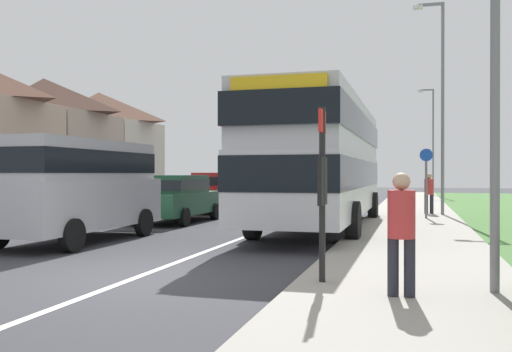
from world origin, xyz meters
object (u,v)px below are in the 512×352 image
(pedestrian_at_stop, at_px, (401,228))
(cycle_route_sign, at_px, (426,180))
(street_lamp_far, at_px, (432,135))
(bus_stop_sign, at_px, (322,182))
(street_lamp_mid, at_px, (440,95))
(parked_car_dark_green, at_px, (175,196))
(parked_car_black, at_px, (254,188))
(parked_van_silver, at_px, (77,182))
(parked_car_red, at_px, (220,191))
(pedestrian_walking_away, at_px, (429,191))
(double_decker_bus, at_px, (322,157))

(pedestrian_at_stop, distance_m, cycle_route_sign, 12.93)
(cycle_route_sign, height_order, street_lamp_far, street_lamp_far)
(pedestrian_at_stop, xyz_separation_m, bus_stop_sign, (-1.10, 0.67, 0.56))
(cycle_route_sign, distance_m, street_lamp_mid, 3.77)
(parked_car_dark_green, bearing_deg, cycle_route_sign, 18.46)
(pedestrian_at_stop, distance_m, bus_stop_sign, 1.41)
(parked_car_dark_green, distance_m, street_lamp_mid, 10.57)
(parked_car_black, relative_size, street_lamp_mid, 0.50)
(parked_van_silver, distance_m, street_lamp_mid, 13.89)
(parked_car_red, xyz_separation_m, street_lamp_far, (9.14, 19.35, 3.48))
(parked_car_red, height_order, street_lamp_mid, street_lamp_mid)
(pedestrian_walking_away, relative_size, street_lamp_far, 0.22)
(double_decker_bus, height_order, parked_car_dark_green, double_decker_bus)
(parked_car_dark_green, height_order, parked_car_black, parked_car_black)
(double_decker_bus, distance_m, pedestrian_walking_away, 6.75)
(parked_car_dark_green, bearing_deg, parked_car_red, 91.94)
(parked_car_black, distance_m, bus_stop_sign, 20.28)
(parked_car_black, xyz_separation_m, pedestrian_at_stop, (7.66, -19.85, 0.07))
(parked_car_dark_green, xyz_separation_m, parked_car_red, (-0.17, 4.97, 0.04))
(parked_van_silver, bearing_deg, street_lamp_mid, 49.52)
(cycle_route_sign, relative_size, street_lamp_mid, 0.31)
(parked_car_red, relative_size, bus_stop_sign, 1.56)
(street_lamp_mid, relative_size, street_lamp_far, 1.05)
(pedestrian_walking_away, height_order, street_lamp_far, street_lamp_far)
(pedestrian_at_stop, xyz_separation_m, street_lamp_far, (1.35, 34.50, 3.43))
(pedestrian_walking_away, bearing_deg, street_lamp_far, 88.08)
(double_decker_bus, height_order, pedestrian_at_stop, double_decker_bus)
(double_decker_bus, relative_size, bus_stop_sign, 4.36)
(bus_stop_sign, bearing_deg, parked_car_black, 108.87)
(bus_stop_sign, bearing_deg, street_lamp_far, 85.86)
(parked_car_dark_green, relative_size, cycle_route_sign, 1.79)
(pedestrian_walking_away, height_order, bus_stop_sign, bus_stop_sign)
(parked_car_black, bearing_deg, pedestrian_at_stop, -68.91)
(parked_van_silver, distance_m, pedestrian_at_stop, 8.97)
(pedestrian_walking_away, bearing_deg, parked_van_silver, -128.41)
(parked_car_dark_green, height_order, street_lamp_far, street_lamp_far)
(double_decker_bus, xyz_separation_m, parked_car_black, (-5.16, 10.53, -1.24))
(street_lamp_far, bearing_deg, pedestrian_at_stop, -92.23)
(pedestrian_at_stop, height_order, bus_stop_sign, bus_stop_sign)
(parked_van_silver, xyz_separation_m, street_lamp_mid, (8.78, 10.29, 3.16))
(parked_car_dark_green, distance_m, parked_car_black, 9.67)
(double_decker_bus, distance_m, parked_car_red, 7.97)
(street_lamp_mid, bearing_deg, bus_stop_sign, -98.75)
(parked_car_red, xyz_separation_m, street_lamp_mid, (8.88, -0.29, 3.68))
(parked_van_silver, bearing_deg, street_lamp_far, 73.18)
(pedestrian_at_stop, bearing_deg, street_lamp_far, 87.77)
(parked_car_black, height_order, pedestrian_at_stop, pedestrian_at_stop)
(cycle_route_sign, bearing_deg, parked_car_dark_green, -161.54)
(parked_car_black, bearing_deg, parked_car_dark_green, -89.85)
(parked_car_dark_green, height_order, pedestrian_at_stop, pedestrian_at_stop)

